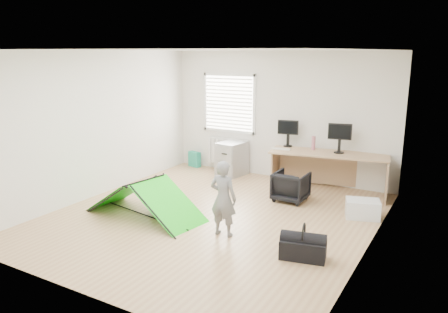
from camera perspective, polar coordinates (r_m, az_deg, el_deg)
The scene contains 18 objects.
ground at distance 7.32m, azimuth -1.58°, elevation -7.89°, with size 5.50×5.50×0.00m, color tan.
back_wall at distance 9.36m, azimuth 7.23°, elevation 5.31°, with size 5.00×0.02×2.70m, color silver.
window at distance 9.83m, azimuth 0.67°, elevation 6.98°, with size 1.20×0.06×1.20m, color silver.
radiator at distance 9.98m, azimuth 0.54°, elevation 0.67°, with size 1.00×0.12×0.60m, color silver.
desk at distance 8.78m, azimuth 13.39°, elevation -1.96°, with size 2.24×0.71×0.76m, color tan.
filing_cabinet at distance 9.63m, azimuth 1.03°, elevation -0.29°, with size 0.48×0.64×0.74m, color #9A9B9F.
monitor_left at distance 9.08m, azimuth 8.37°, elevation 2.56°, with size 0.42×0.09×0.40m, color black.
monitor_right at distance 8.68m, azimuth 14.85°, elevation 1.81°, with size 0.44×0.10×0.42m, color black.
keyboard at distance 8.82m, azimuth 7.43°, elevation 0.99°, with size 0.39×0.13×0.02m, color beige.
thermos at distance 8.87m, azimuth 11.60°, elevation 1.74°, with size 0.08×0.08×0.28m, color #A95E6E.
office_chair at distance 8.10m, azimuth 8.72°, elevation -3.88°, with size 0.58×0.60×0.54m, color black.
person at distance 6.44m, azimuth -0.10°, elevation -5.50°, with size 0.42×0.27×1.15m, color slate.
kite at distance 7.37m, azimuth -10.32°, elevation -5.40°, with size 2.00×0.87×0.62m, color #18C813, non-canonical shape.
storage_crate at distance 7.60m, azimuth 17.65°, elevation -6.53°, with size 0.54×0.37×0.30m, color silver.
tote_bag at distance 10.40m, azimuth -3.88°, elevation -0.35°, with size 0.30×0.13×0.36m, color #1E9173.
laptop_bag at distance 7.53m, azimuth -8.19°, elevation -6.14°, with size 0.42×0.13×0.31m, color black.
white_box at distance 7.61m, azimuth -7.78°, elevation -6.75°, with size 0.10×0.10×0.10m, color silver.
duffel_bag at distance 5.99m, azimuth 10.27°, elevation -11.84°, with size 0.60×0.30×0.26m, color black.
Camera 1 is at (3.57, -5.80, 2.68)m, focal length 35.00 mm.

